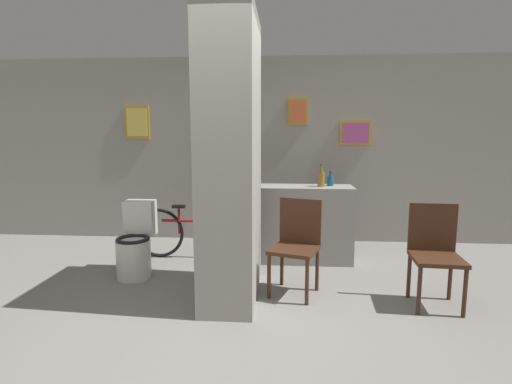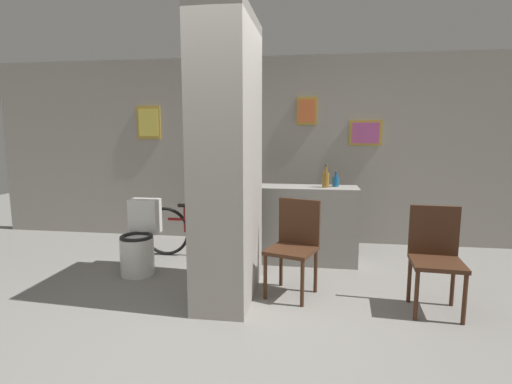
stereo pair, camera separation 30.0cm
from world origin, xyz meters
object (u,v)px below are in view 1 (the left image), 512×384
object	(u,v)px
bottle_tall	(321,178)
bicycle	(200,232)
toilet	(136,245)
chair_by_doorway	(435,250)
chair_near_pillar	(297,242)

from	to	relation	value
bottle_tall	bicycle	bearing A→B (deg)	178.78
toilet	bottle_tall	size ratio (longest dim) A/B	2.94
chair_by_doorway	bicycle	size ratio (longest dim) A/B	0.55
toilet	chair_near_pillar	size ratio (longest dim) A/B	0.88
bicycle	chair_near_pillar	bearing A→B (deg)	-40.05
chair_near_pillar	bottle_tall	world-z (taller)	bottle_tall
chair_near_pillar	chair_by_doorway	size ratio (longest dim) A/B	1.00
chair_by_doorway	chair_near_pillar	bearing A→B (deg)	175.36
chair_near_pillar	chair_by_doorway	distance (m)	1.25
chair_by_doorway	bicycle	bearing A→B (deg)	158.07
bicycle	bottle_tall	distance (m)	1.63
chair_by_doorway	bottle_tall	size ratio (longest dim) A/B	3.33
bicycle	bottle_tall	world-z (taller)	bottle_tall
bicycle	bottle_tall	size ratio (longest dim) A/B	6.06
chair_by_doorway	bicycle	xyz separation A→B (m)	(-2.40, 1.16, -0.18)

